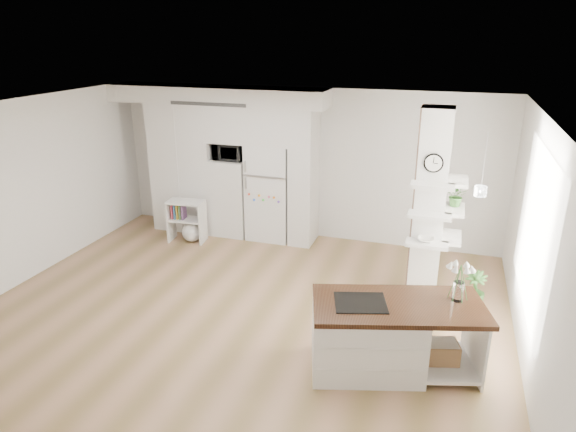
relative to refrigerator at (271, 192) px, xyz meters
name	(u,v)px	position (x,y,z in m)	size (l,w,h in m)	color
floor	(241,312)	(0.53, -2.68, -0.88)	(7.00, 6.00, 0.01)	#A67C5A
room	(236,180)	(0.53, -2.68, 0.98)	(7.04, 6.04, 2.72)	white
cabinet_wall	(222,154)	(-0.92, -0.01, 0.63)	(4.00, 0.71, 2.70)	silver
refrigerator	(271,192)	(0.00, 0.00, 0.00)	(0.78, 0.69, 1.75)	white
column	(435,210)	(2.90, -1.55, 0.48)	(0.69, 0.90, 2.70)	silver
window	(535,230)	(4.00, -2.38, 0.62)	(2.40, 2.40, 0.00)	white
pendant_light	(377,167)	(2.23, -2.53, 1.24)	(0.12, 0.12, 0.10)	white
kitchen_island	(378,335)	(2.46, -3.36, -0.44)	(2.02, 1.36, 1.40)	silver
bookshelf	(189,224)	(-1.35, -0.65, -0.55)	(0.68, 0.44, 0.76)	silver
floor_plant_a	(456,299)	(3.30, -1.84, -0.65)	(0.24, 0.20, 0.44)	#346729
floor_plant_b	(474,289)	(3.52, -1.55, -0.61)	(0.29, 0.29, 0.52)	#346729
microwave	(230,152)	(-0.75, -0.06, 0.69)	(0.54, 0.37, 0.30)	#2D2D2D
shelf_plant	(457,196)	(3.15, -1.38, 0.65)	(0.27, 0.23, 0.30)	#346729
decor_bowl	(426,240)	(2.82, -1.78, 0.13)	(0.22, 0.22, 0.05)	white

